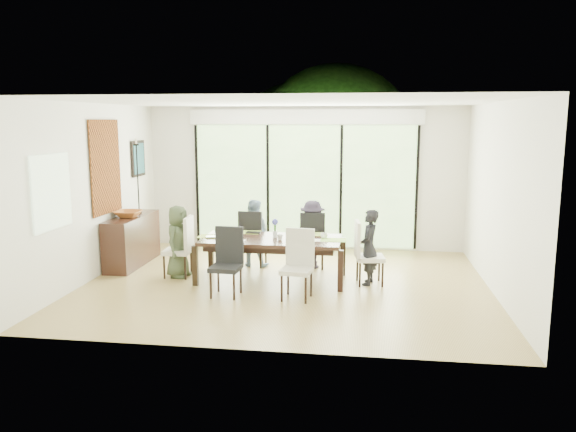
# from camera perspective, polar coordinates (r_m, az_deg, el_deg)

# --- Properties ---
(floor) EXTENTS (6.00, 5.00, 0.01)m
(floor) POSITION_cam_1_polar(r_m,az_deg,el_deg) (8.53, -0.23, -6.95)
(floor) COLOR olive
(floor) RESTS_ON ground
(ceiling) EXTENTS (6.00, 5.00, 0.01)m
(ceiling) POSITION_cam_1_polar(r_m,az_deg,el_deg) (8.17, -0.25, 11.57)
(ceiling) COLOR white
(ceiling) RESTS_ON wall_back
(wall_back) EXTENTS (6.00, 0.02, 2.70)m
(wall_back) POSITION_cam_1_polar(r_m,az_deg,el_deg) (10.71, 1.68, 3.86)
(wall_back) COLOR silver
(wall_back) RESTS_ON floor
(wall_front) EXTENTS (6.00, 0.02, 2.70)m
(wall_front) POSITION_cam_1_polar(r_m,az_deg,el_deg) (5.80, -3.78, -1.14)
(wall_front) COLOR silver
(wall_front) RESTS_ON floor
(wall_left) EXTENTS (0.02, 5.00, 2.70)m
(wall_left) POSITION_cam_1_polar(r_m,az_deg,el_deg) (9.17, -19.23, 2.34)
(wall_left) COLOR beige
(wall_left) RESTS_ON floor
(wall_right) EXTENTS (0.02, 5.00, 2.70)m
(wall_right) POSITION_cam_1_polar(r_m,az_deg,el_deg) (8.36, 20.63, 1.60)
(wall_right) COLOR silver
(wall_right) RESTS_ON floor
(glass_doors) EXTENTS (4.20, 0.02, 2.30)m
(glass_doors) POSITION_cam_1_polar(r_m,az_deg,el_deg) (10.69, 1.65, 3.04)
(glass_doors) COLOR #598C3F
(glass_doors) RESTS_ON wall_back
(blinds_header) EXTENTS (4.40, 0.06, 0.28)m
(blinds_header) POSITION_cam_1_polar(r_m,az_deg,el_deg) (10.61, 1.68, 10.03)
(blinds_header) COLOR white
(blinds_header) RESTS_ON wall_back
(mullion_a) EXTENTS (0.05, 0.04, 2.30)m
(mullion_a) POSITION_cam_1_polar(r_m,az_deg,el_deg) (11.11, -9.20, 3.17)
(mullion_a) COLOR black
(mullion_a) RESTS_ON wall_back
(mullion_b) EXTENTS (0.05, 0.04, 2.30)m
(mullion_b) POSITION_cam_1_polar(r_m,az_deg,el_deg) (10.78, -2.06, 3.10)
(mullion_b) COLOR black
(mullion_b) RESTS_ON wall_back
(mullion_c) EXTENTS (0.05, 0.04, 2.30)m
(mullion_c) POSITION_cam_1_polar(r_m,az_deg,el_deg) (10.63, 5.40, 2.96)
(mullion_c) COLOR black
(mullion_c) RESTS_ON wall_back
(mullion_d) EXTENTS (0.05, 0.04, 2.30)m
(mullion_d) POSITION_cam_1_polar(r_m,az_deg,el_deg) (10.66, 12.95, 2.78)
(mullion_d) COLOR black
(mullion_d) RESTS_ON wall_back
(side_window) EXTENTS (0.02, 0.90, 1.00)m
(side_window) POSITION_cam_1_polar(r_m,az_deg,el_deg) (8.09, -22.88, 2.27)
(side_window) COLOR #8CAD7F
(side_window) RESTS_ON wall_left
(deck) EXTENTS (6.00, 1.80, 0.10)m
(deck) POSITION_cam_1_polar(r_m,az_deg,el_deg) (11.81, 2.12, -2.47)
(deck) COLOR brown
(deck) RESTS_ON ground
(rail_top) EXTENTS (6.00, 0.08, 0.06)m
(rail_top) POSITION_cam_1_polar(r_m,az_deg,el_deg) (12.48, 2.51, 0.99)
(rail_top) COLOR brown
(rail_top) RESTS_ON deck
(foliage_left) EXTENTS (3.20, 3.20, 3.20)m
(foliage_left) POSITION_cam_1_polar(r_m,az_deg,el_deg) (13.65, -4.63, 5.47)
(foliage_left) COLOR #14380F
(foliage_left) RESTS_ON ground
(foliage_mid) EXTENTS (4.00, 4.00, 4.00)m
(foliage_mid) POSITION_cam_1_polar(r_m,az_deg,el_deg) (13.92, 4.84, 7.04)
(foliage_mid) COLOR #14380F
(foliage_mid) RESTS_ON ground
(foliage_right) EXTENTS (2.80, 2.80, 2.80)m
(foliage_right) POSITION_cam_1_polar(r_m,az_deg,el_deg) (13.18, 12.47, 4.34)
(foliage_right) COLOR #14380F
(foliage_right) RESTS_ON ground
(foliage_far) EXTENTS (3.60, 3.60, 3.60)m
(foliage_far) POSITION_cam_1_polar(r_m,az_deg,el_deg) (14.71, 1.07, 6.51)
(foliage_far) COLOR #14380F
(foliage_far) RESTS_ON ground
(table_top) EXTENTS (2.11, 0.97, 0.05)m
(table_top) POSITION_cam_1_polar(r_m,az_deg,el_deg) (8.58, -1.71, -2.45)
(table_top) COLOR black
(table_top) RESTS_ON floor
(table_apron) EXTENTS (1.94, 0.79, 0.09)m
(table_apron) POSITION_cam_1_polar(r_m,az_deg,el_deg) (8.60, -1.70, -2.97)
(table_apron) COLOR black
(table_apron) RESTS_ON floor
(table_leg_fl) EXTENTS (0.08, 0.08, 0.61)m
(table_leg_fl) POSITION_cam_1_polar(r_m,az_deg,el_deg) (8.50, -9.41, -4.99)
(table_leg_fl) COLOR black
(table_leg_fl) RESTS_ON floor
(table_leg_fr) EXTENTS (0.08, 0.08, 0.61)m
(table_leg_fr) POSITION_cam_1_polar(r_m,az_deg,el_deg) (8.13, 5.35, -5.57)
(table_leg_fr) COLOR black
(table_leg_fr) RESTS_ON floor
(table_leg_bl) EXTENTS (0.08, 0.08, 0.61)m
(table_leg_bl) POSITION_cam_1_polar(r_m,az_deg,el_deg) (9.30, -7.84, -3.67)
(table_leg_bl) COLOR black
(table_leg_bl) RESTS_ON floor
(table_leg_br) EXTENTS (0.08, 0.08, 0.61)m
(table_leg_br) POSITION_cam_1_polar(r_m,az_deg,el_deg) (8.96, 5.61, -4.13)
(table_leg_br) COLOR black
(table_leg_br) RESTS_ON floor
(chair_left_end) EXTENTS (0.42, 0.42, 0.97)m
(chair_left_end) POSITION_cam_1_polar(r_m,az_deg,el_deg) (8.98, -11.19, -3.06)
(chair_left_end) COLOR silver
(chair_left_end) RESTS_ON floor
(chair_right_end) EXTENTS (0.45, 0.45, 0.97)m
(chair_right_end) POSITION_cam_1_polar(r_m,az_deg,el_deg) (8.50, 8.34, -3.71)
(chair_right_end) COLOR white
(chair_right_end) RESTS_ON floor
(chair_far_left) EXTENTS (0.44, 0.44, 0.97)m
(chair_far_left) POSITION_cam_1_polar(r_m,az_deg,el_deg) (9.51, -3.52, -2.18)
(chair_far_left) COLOR black
(chair_far_left) RESTS_ON floor
(chair_far_right) EXTENTS (0.44, 0.44, 0.97)m
(chair_far_right) POSITION_cam_1_polar(r_m,az_deg,el_deg) (9.36, 2.50, -2.36)
(chair_far_right) COLOR black
(chair_far_right) RESTS_ON floor
(chair_near_left) EXTENTS (0.43, 0.43, 0.97)m
(chair_near_left) POSITION_cam_1_polar(r_m,az_deg,el_deg) (7.89, -6.36, -4.71)
(chair_near_left) COLOR black
(chair_near_left) RESTS_ON floor
(chair_near_right) EXTENTS (0.45, 0.45, 0.97)m
(chair_near_right) POSITION_cam_1_polar(r_m,az_deg,el_deg) (7.71, 0.89, -5.00)
(chair_near_right) COLOR beige
(chair_near_right) RESTS_ON floor
(person_left_end) EXTENTS (0.42, 0.58, 1.14)m
(person_left_end) POSITION_cam_1_polar(r_m,az_deg,el_deg) (8.96, -11.09, -2.54)
(person_left_end) COLOR #3C4930
(person_left_end) RESTS_ON floor
(person_right_end) EXTENTS (0.40, 0.57, 1.14)m
(person_right_end) POSITION_cam_1_polar(r_m,az_deg,el_deg) (8.48, 8.22, -3.15)
(person_right_end) COLOR black
(person_right_end) RESTS_ON floor
(person_far_left) EXTENTS (0.57, 0.39, 1.14)m
(person_far_left) POSITION_cam_1_polar(r_m,az_deg,el_deg) (9.47, -3.55, -1.71)
(person_far_left) COLOR #809CB8
(person_far_left) RESTS_ON floor
(person_far_right) EXTENTS (0.58, 0.42, 1.14)m
(person_far_right) POSITION_cam_1_polar(r_m,az_deg,el_deg) (9.33, 2.49, -1.88)
(person_far_right) COLOR #251E2E
(person_far_right) RESTS_ON floor
(placemat_left) EXTENTS (0.39, 0.28, 0.01)m
(placemat_left) POSITION_cam_1_polar(r_m,az_deg,el_deg) (8.78, -7.83, -2.06)
(placemat_left) COLOR #8FA33A
(placemat_left) RESTS_ON table_top
(placemat_right) EXTENTS (0.39, 0.28, 0.01)m
(placemat_right) POSITION_cam_1_polar(r_m,az_deg,el_deg) (8.47, 4.65, -2.44)
(placemat_right) COLOR #88C145
(placemat_right) RESTS_ON table_top
(placemat_far_l) EXTENTS (0.39, 0.28, 0.01)m
(placemat_far_l) POSITION_cam_1_polar(r_m,az_deg,el_deg) (9.04, -4.09, -1.65)
(placemat_far_l) COLOR #9ABC43
(placemat_far_l) RESTS_ON table_top
(placemat_far_r) EXTENTS (0.39, 0.28, 0.01)m
(placemat_far_r) POSITION_cam_1_polar(r_m,az_deg,el_deg) (8.89, 2.23, -1.83)
(placemat_far_r) COLOR #8EAE3E
(placemat_far_r) RESTS_ON table_top
(placemat_paper) EXTENTS (0.39, 0.28, 0.01)m
(placemat_paper) POSITION_cam_1_polar(r_m,az_deg,el_deg) (8.40, -5.76, -2.56)
(placemat_paper) COLOR white
(placemat_paper) RESTS_ON table_top
(tablet_far_l) EXTENTS (0.23, 0.16, 0.01)m
(tablet_far_l) POSITION_cam_1_polar(r_m,az_deg,el_deg) (8.97, -3.54, -1.68)
(tablet_far_l) COLOR black
(tablet_far_l) RESTS_ON table_top
(tablet_far_r) EXTENTS (0.21, 0.15, 0.01)m
(tablet_far_r) POSITION_cam_1_polar(r_m,az_deg,el_deg) (8.84, 1.87, -1.84)
(tablet_far_r) COLOR black
(tablet_far_r) RESTS_ON table_top
(papers) EXTENTS (0.26, 0.19, 0.00)m
(papers) POSITION_cam_1_polar(r_m,az_deg,el_deg) (8.44, 2.93, -2.47)
(papers) COLOR white
(papers) RESTS_ON table_top
(platter_base) EXTENTS (0.23, 0.23, 0.02)m
(platter_base) POSITION_cam_1_polar(r_m,az_deg,el_deg) (8.39, -5.76, -2.47)
(platter_base) COLOR white
(platter_base) RESTS_ON table_top
(platter_snacks) EXTENTS (0.18, 0.18, 0.01)m
(platter_snacks) POSITION_cam_1_polar(r_m,az_deg,el_deg) (8.39, -5.76, -2.37)
(platter_snacks) COLOR orange
(platter_snacks) RESTS_ON table_top
(vase) EXTENTS (0.07, 0.07, 0.11)m
(vase) POSITION_cam_1_polar(r_m,az_deg,el_deg) (8.60, -1.32, -1.87)
(vase) COLOR silver
(vase) RESTS_ON table_top
(hyacinth_stems) EXTENTS (0.04, 0.04, 0.14)m
(hyacinth_stems) POSITION_cam_1_polar(r_m,az_deg,el_deg) (8.58, -1.33, -1.18)
(hyacinth_stems) COLOR #337226
(hyacinth_stems) RESTS_ON table_top
(hyacinth_blooms) EXTENTS (0.10, 0.10, 0.10)m
(hyacinth_blooms) POSITION_cam_1_polar(r_m,az_deg,el_deg) (8.57, -1.33, -0.61)
(hyacinth_blooms) COLOR #4748B2
(hyacinth_blooms) RESTS_ON table_top
(laptop) EXTENTS (0.33, 0.26, 0.02)m
(laptop) POSITION_cam_1_polar(r_m,az_deg,el_deg) (8.66, -7.38, -2.16)
(laptop) COLOR silver
(laptop) RESTS_ON table_top
(cup_a) EXTENTS (0.14, 0.14, 0.08)m
(cup_a) POSITION_cam_1_polar(r_m,az_deg,el_deg) (8.85, -6.02, -1.67)
(cup_a) COLOR white
(cup_a) RESTS_ON table_top
(cup_b) EXTENTS (0.12, 0.12, 0.08)m
(cup_b) POSITION_cam_1_polar(r_m,az_deg,el_deg) (8.45, -0.82, -2.18)
(cup_b) COLOR white
(cup_b) RESTS_ON table_top
(cup_c) EXTENTS (0.15, 0.15, 0.08)m
(cup_c) POSITION_cam_1_polar(r_m,az_deg,el_deg) (8.57, 3.69, -2.01)
(cup_c) COLOR white
(cup_c) RESTS_ON table_top
(book) EXTENTS (0.22, 0.24, 0.02)m
(book) POSITION_cam_1_polar(r_m,az_deg,el_deg) (8.58, -0.00, -2.21)
(book) COLOR white
(book) RESTS_ON table_top
(sideboard) EXTENTS (0.42, 1.49, 0.84)m
(sideboard) POSITION_cam_1_polar(r_m,az_deg,el_deg) (9.92, -15.54, -2.40)
(sideboard) COLOR black
(sideboard) RESTS_ON floor
(bowl) EXTENTS (0.44, 0.44, 0.11)m
(bowl) POSITION_cam_1_polar(r_m,az_deg,el_deg) (9.75, -15.90, 0.21)
(bowl) COLOR brown
(bowl) RESTS_ON sideboard
(candlestick_base) EXTENTS (0.09, 0.09, 0.04)m
(candlestick_base) POSITION_cam_1_polar(r_m,az_deg,el_deg) (10.16, -14.88, 0.43)
(candlestick_base) COLOR black
(candlestick_base) RESTS_ON sideboard
(candlestick_shaft) EXTENTS (0.02, 0.02, 1.17)m
(candlestick_shaft) POSITION_cam_1_polar(r_m,az_deg,el_deg) (10.09, -15.02, 3.72)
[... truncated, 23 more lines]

